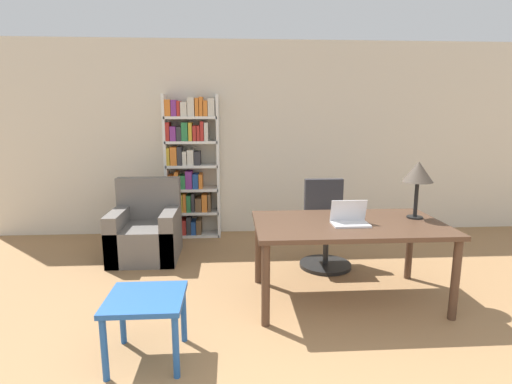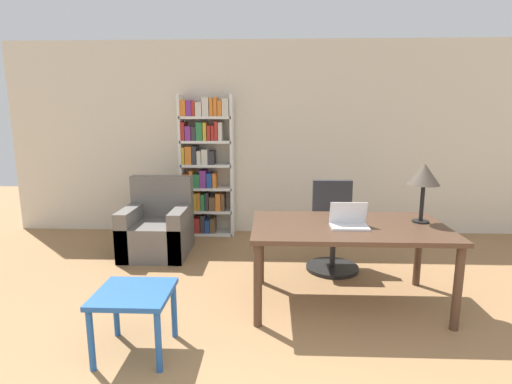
{
  "view_description": "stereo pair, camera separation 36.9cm",
  "coord_description": "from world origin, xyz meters",
  "px_view_note": "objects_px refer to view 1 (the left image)",
  "views": [
    {
      "loc": [
        -0.62,
        -1.18,
        1.7
      ],
      "look_at": [
        -0.39,
        2.44,
        0.99
      ],
      "focal_mm": 28.0,
      "sensor_mm": 36.0,
      "label": 1
    },
    {
      "loc": [
        -0.25,
        -1.18,
        1.7
      ],
      "look_at": [
        -0.39,
        2.44,
        0.99
      ],
      "focal_mm": 28.0,
      "sensor_mm": 36.0,
      "label": 2
    }
  ],
  "objects_px": {
    "desk": "(348,231)",
    "table_lamp": "(418,173)",
    "armchair": "(146,233)",
    "office_chair": "(325,229)",
    "side_table_blue": "(146,307)",
    "bookshelf": "(190,167)",
    "laptop": "(350,219)"
  },
  "relations": [
    {
      "from": "desk",
      "to": "table_lamp",
      "type": "relative_size",
      "value": 3.18
    },
    {
      "from": "desk",
      "to": "bookshelf",
      "type": "bearing_deg",
      "value": 127.78
    },
    {
      "from": "side_table_blue",
      "to": "bookshelf",
      "type": "height_order",
      "value": "bookshelf"
    },
    {
      "from": "laptop",
      "to": "office_chair",
      "type": "distance_m",
      "value": 1.01
    },
    {
      "from": "table_lamp",
      "to": "laptop",
      "type": "bearing_deg",
      "value": -164.97
    },
    {
      "from": "laptop",
      "to": "bookshelf",
      "type": "distance_m",
      "value": 2.71
    },
    {
      "from": "desk",
      "to": "office_chair",
      "type": "height_order",
      "value": "office_chair"
    },
    {
      "from": "table_lamp",
      "to": "desk",
      "type": "bearing_deg",
      "value": -170.26
    },
    {
      "from": "side_table_blue",
      "to": "armchair",
      "type": "height_order",
      "value": "armchair"
    },
    {
      "from": "armchair",
      "to": "bookshelf",
      "type": "height_order",
      "value": "bookshelf"
    },
    {
      "from": "laptop",
      "to": "table_lamp",
      "type": "height_order",
      "value": "table_lamp"
    },
    {
      "from": "desk",
      "to": "laptop",
      "type": "relative_size",
      "value": 5.3
    },
    {
      "from": "desk",
      "to": "side_table_blue",
      "type": "relative_size",
      "value": 3.24
    },
    {
      "from": "armchair",
      "to": "table_lamp",
      "type": "bearing_deg",
      "value": -22.68
    },
    {
      "from": "desk",
      "to": "armchair",
      "type": "height_order",
      "value": "armchair"
    },
    {
      "from": "desk",
      "to": "table_lamp",
      "type": "height_order",
      "value": "table_lamp"
    },
    {
      "from": "table_lamp",
      "to": "office_chair",
      "type": "height_order",
      "value": "table_lamp"
    },
    {
      "from": "laptop",
      "to": "table_lamp",
      "type": "relative_size",
      "value": 0.6
    },
    {
      "from": "side_table_blue",
      "to": "bookshelf",
      "type": "bearing_deg",
      "value": 89.46
    },
    {
      "from": "side_table_blue",
      "to": "table_lamp",
      "type": "bearing_deg",
      "value": 22.22
    },
    {
      "from": "laptop",
      "to": "side_table_blue",
      "type": "xyz_separation_m",
      "value": [
        -1.64,
        -0.77,
        -0.4
      ]
    },
    {
      "from": "desk",
      "to": "bookshelf",
      "type": "relative_size",
      "value": 0.86
    },
    {
      "from": "desk",
      "to": "table_lamp",
      "type": "distance_m",
      "value": 0.84
    },
    {
      "from": "office_chair",
      "to": "side_table_blue",
      "type": "relative_size",
      "value": 1.86
    },
    {
      "from": "laptop",
      "to": "office_chair",
      "type": "xyz_separation_m",
      "value": [
        0.01,
        0.94,
        -0.37
      ]
    },
    {
      "from": "side_table_blue",
      "to": "armchair",
      "type": "relative_size",
      "value": 0.56
    },
    {
      "from": "office_chair",
      "to": "laptop",
      "type": "bearing_deg",
      "value": -90.81
    },
    {
      "from": "office_chair",
      "to": "side_table_blue",
      "type": "xyz_separation_m",
      "value": [
        -1.65,
        -1.7,
        -0.03
      ]
    },
    {
      "from": "armchair",
      "to": "bookshelf",
      "type": "bearing_deg",
      "value": 61.35
    },
    {
      "from": "office_chair",
      "to": "side_table_blue",
      "type": "distance_m",
      "value": 2.37
    },
    {
      "from": "office_chair",
      "to": "armchair",
      "type": "height_order",
      "value": "office_chair"
    },
    {
      "from": "side_table_blue",
      "to": "bookshelf",
      "type": "distance_m",
      "value": 2.99
    }
  ]
}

